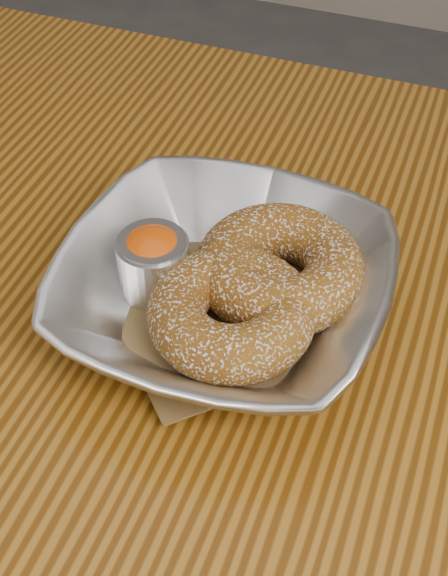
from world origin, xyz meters
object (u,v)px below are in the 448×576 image
(table, at_px, (330,499))
(ramekin, at_px, (154,261))
(donut_back, at_px, (279,268))
(serving_bowl, at_px, (224,291))
(donut_front, at_px, (232,313))

(table, bearing_deg, ramekin, 160.00)
(table, distance_m, donut_back, 0.17)
(ramekin, bearing_deg, table, -20.00)
(table, relative_size, serving_bowl, 5.47)
(serving_bowl, xyz_separation_m, donut_back, (0.03, 0.03, 0.00))
(table, distance_m, donut_front, 0.16)
(serving_bowl, height_order, donut_back, serving_bowl)
(donut_back, distance_m, donut_front, 0.05)
(table, xyz_separation_m, ramekin, (-0.15, 0.06, 0.13))
(serving_bowl, bearing_deg, donut_back, 47.21)
(ramekin, bearing_deg, donut_front, -18.98)
(table, xyz_separation_m, serving_bowl, (-0.10, 0.05, 0.13))
(donut_back, xyz_separation_m, ramekin, (-0.08, -0.03, 0.00))
(table, xyz_separation_m, donut_back, (-0.07, 0.08, 0.13))
(table, relative_size, donut_front, 10.90)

